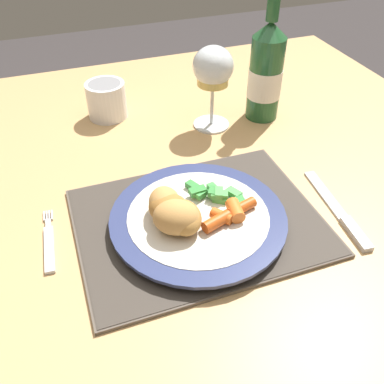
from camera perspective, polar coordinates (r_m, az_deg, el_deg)
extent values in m
plane|color=#383333|center=(1.36, -0.05, -22.67)|extent=(6.00, 6.00, 0.00)
cube|color=tan|center=(0.80, -0.08, 2.27)|extent=(1.16, 1.03, 0.04)
cube|color=tan|center=(1.55, 12.76, 5.09)|extent=(0.06, 0.06, 0.70)
cube|color=brown|center=(0.67, 0.87, -3.98)|extent=(0.37, 0.29, 0.01)
cube|color=#3C352E|center=(0.67, 0.87, -3.77)|extent=(0.37, 0.28, 0.00)
cylinder|color=silver|center=(0.66, 0.82, -3.93)|extent=(0.22, 0.22, 0.01)
cylinder|color=navy|center=(0.65, 0.83, -3.35)|extent=(0.27, 0.27, 0.01)
cylinder|color=silver|center=(0.65, 0.83, -3.13)|extent=(0.22, 0.22, 0.00)
ellipsoid|color=#A87033|center=(0.63, -3.07, -2.23)|extent=(0.08, 0.08, 0.04)
ellipsoid|color=#B77F3D|center=(0.61, -1.10, -3.40)|extent=(0.06, 0.07, 0.04)
ellipsoid|color=tan|center=(0.64, -3.67, -1.46)|extent=(0.06, 0.07, 0.04)
ellipsoid|color=tan|center=(0.61, -2.10, -3.37)|extent=(0.09, 0.08, 0.05)
cube|color=#4CA84C|center=(0.67, 3.74, -1.00)|extent=(0.02, 0.02, 0.01)
cube|color=#4CA84C|center=(0.68, 5.59, -0.14)|extent=(0.02, 0.03, 0.01)
cube|color=#4CA84C|center=(0.67, 3.46, -0.46)|extent=(0.03, 0.02, 0.01)
cube|color=#338438|center=(0.65, 6.24, -1.62)|extent=(0.03, 0.02, 0.01)
cube|color=#338438|center=(0.68, 6.30, -0.71)|extent=(0.01, 0.02, 0.01)
cube|color=#338438|center=(0.66, 5.95, -1.58)|extent=(0.03, 0.03, 0.01)
cube|color=#338438|center=(0.67, 0.76, 0.14)|extent=(0.03, 0.02, 0.01)
cube|color=green|center=(0.67, 1.25, -0.22)|extent=(0.02, 0.02, 0.01)
cube|color=green|center=(0.69, 2.48, 0.38)|extent=(0.02, 0.02, 0.01)
cube|color=#338438|center=(0.69, 0.10, 0.79)|extent=(0.02, 0.03, 0.01)
cube|color=#338438|center=(0.67, 2.73, 0.06)|extent=(0.02, 0.02, 0.01)
cube|color=#4CA84C|center=(0.67, 3.56, -0.13)|extent=(0.02, 0.03, 0.01)
cylinder|color=#CC5119|center=(0.65, 6.63, -2.06)|extent=(0.05, 0.03, 0.02)
cylinder|color=orange|center=(0.63, 3.98, -3.23)|extent=(0.03, 0.04, 0.02)
cylinder|color=#CC5119|center=(0.62, 3.32, -3.95)|extent=(0.05, 0.03, 0.02)
cylinder|color=orange|center=(0.64, 5.77, -2.46)|extent=(0.03, 0.04, 0.02)
cube|color=silver|center=(0.66, -18.48, -7.24)|extent=(0.02, 0.09, 0.01)
cube|color=silver|center=(0.70, -18.59, -4.06)|extent=(0.01, 0.02, 0.01)
cube|color=silver|center=(0.72, -18.16, -2.91)|extent=(0.00, 0.02, 0.00)
cube|color=silver|center=(0.72, -18.47, -2.97)|extent=(0.00, 0.02, 0.00)
cube|color=silver|center=(0.72, -18.79, -3.02)|extent=(0.00, 0.02, 0.00)
cube|color=silver|center=(0.72, -19.10, -3.08)|extent=(0.00, 0.02, 0.00)
cube|color=silver|center=(0.75, 17.35, -0.32)|extent=(0.03, 0.13, 0.00)
cube|color=#B2B2B7|center=(0.69, 21.04, -5.22)|extent=(0.02, 0.07, 0.01)
cylinder|color=silver|center=(0.91, 2.59, 9.01)|extent=(0.07, 0.07, 0.00)
cylinder|color=silver|center=(0.89, 2.67, 11.57)|extent=(0.01, 0.01, 0.09)
ellipsoid|color=silver|center=(0.85, 2.84, 16.45)|extent=(0.08, 0.08, 0.08)
cylinder|color=#EACC66|center=(0.86, 2.79, 14.93)|extent=(0.06, 0.06, 0.03)
cylinder|color=#23562D|center=(0.92, 9.71, 14.64)|extent=(0.07, 0.07, 0.17)
cone|color=#23562D|center=(0.88, 10.46, 20.57)|extent=(0.07, 0.07, 0.03)
cylinder|color=#23562D|center=(0.87, 10.80, 23.14)|extent=(0.02, 0.02, 0.05)
cylinder|color=white|center=(0.92, 9.65, 14.16)|extent=(0.07, 0.07, 0.06)
cylinder|color=white|center=(0.94, -11.32, 11.91)|extent=(0.08, 0.08, 0.08)
cylinder|color=gray|center=(0.93, -11.59, 13.76)|extent=(0.07, 0.07, 0.01)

